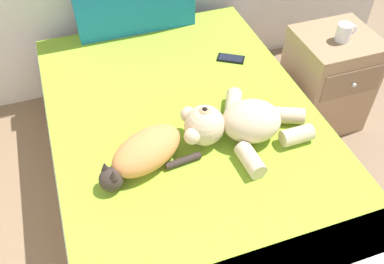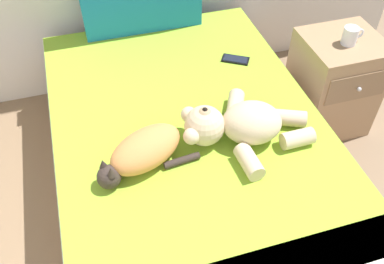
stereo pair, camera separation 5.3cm
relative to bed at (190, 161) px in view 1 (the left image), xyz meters
name	(u,v)px [view 1 (the left image)]	position (x,y,z in m)	size (l,w,h in m)	color
bed	(190,161)	(0.00, 0.00, 0.00)	(1.30, 2.00, 0.49)	#9E7A56
cat	(143,153)	(-0.26, -0.16, 0.32)	(0.44, 0.32, 0.15)	#D18447
teddy_bear	(238,123)	(0.18, -0.13, 0.33)	(0.60, 0.52, 0.19)	beige
cell_phone	(231,58)	(0.39, 0.43, 0.25)	(0.16, 0.14, 0.01)	black
nightstand	(327,80)	(0.96, 0.28, 0.06)	(0.43, 0.43, 0.60)	#9E7A56
mug	(344,32)	(0.95, 0.25, 0.41)	(0.12, 0.08, 0.09)	silver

